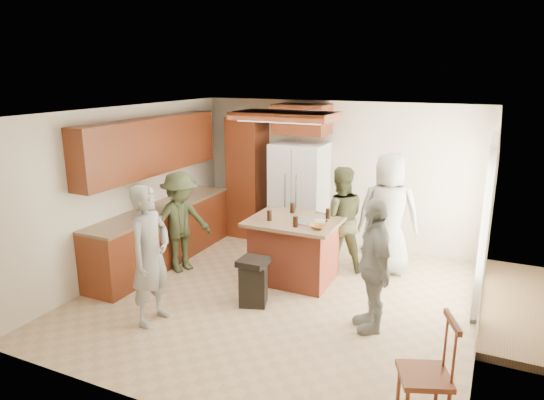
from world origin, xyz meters
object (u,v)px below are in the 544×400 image
at_px(refrigerator, 299,194).
at_px(kitchen_island, 294,249).
at_px(person_behind_right, 388,214).
at_px(person_front_left, 150,256).
at_px(person_side_right, 373,265).
at_px(person_counter, 181,222).
at_px(trash_bin, 253,281).
at_px(person_behind_left, 339,219).
at_px(spindle_chair, 427,376).

xyz_separation_m(refrigerator, kitchen_island, (0.52, -1.49, -0.43)).
bearing_deg(person_behind_right, person_front_left, 39.87).
distance_m(person_front_left, kitchen_island, 2.19).
distance_m(person_behind_right, person_side_right, 1.77).
distance_m(person_side_right, person_counter, 3.10).
height_order(person_behind_right, person_counter, person_behind_right).
distance_m(person_side_right, kitchen_island, 1.66).
height_order(kitchen_island, trash_bin, kitchen_island).
height_order(person_behind_left, kitchen_island, person_behind_left).
height_order(person_counter, trash_bin, person_counter).
xyz_separation_m(person_front_left, kitchen_island, (1.10, 1.86, -0.38)).
bearing_deg(person_counter, trash_bin, -84.88).
bearing_deg(spindle_chair, person_behind_right, 107.91).
relative_size(person_front_left, spindle_chair, 1.73).
bearing_deg(spindle_chair, refrigerator, 125.57).
xyz_separation_m(person_side_right, spindle_chair, (0.82, -1.39, -0.35)).
xyz_separation_m(person_counter, refrigerator, (1.18, 1.88, 0.13)).
bearing_deg(person_behind_left, person_counter, -0.84).
height_order(person_behind_left, spindle_chair, person_behind_left).
relative_size(refrigerator, trash_bin, 2.86).
relative_size(trash_bin, spindle_chair, 0.63).
distance_m(person_behind_left, person_side_right, 1.77).
distance_m(person_behind_right, kitchen_island, 1.51).
bearing_deg(person_behind_left, trash_bin, 40.87).
bearing_deg(refrigerator, trash_bin, -82.20).
xyz_separation_m(person_counter, trash_bin, (1.51, -0.54, -0.45)).
distance_m(person_behind_right, refrigerator, 1.80).
xyz_separation_m(person_behind_right, person_counter, (-2.86, -1.25, -0.15)).
height_order(person_behind_left, person_counter, person_behind_left).
relative_size(person_front_left, person_counter, 1.11).
bearing_deg(spindle_chair, trash_bin, 150.18).
relative_size(person_behind_left, spindle_chair, 1.64).
xyz_separation_m(kitchen_island, spindle_chair, (2.18, -2.29, -0.02)).
relative_size(person_front_left, person_side_right, 1.07).
height_order(person_front_left, refrigerator, refrigerator).
bearing_deg(person_front_left, refrigerator, -10.25).
relative_size(person_front_left, refrigerator, 0.95).
relative_size(person_behind_right, trash_bin, 2.94).
xyz_separation_m(person_behind_left, person_behind_right, (0.68, 0.22, 0.11)).
height_order(person_behind_left, refrigerator, refrigerator).
bearing_deg(person_counter, kitchen_island, -52.23).
bearing_deg(person_side_right, refrigerator, -170.99).
bearing_deg(spindle_chair, kitchen_island, 133.58).
distance_m(person_front_left, trash_bin, 1.40).
distance_m(person_behind_left, trash_bin, 1.78).
relative_size(person_behind_left, person_behind_right, 0.88).
relative_size(kitchen_island, spindle_chair, 1.29).
bearing_deg(person_front_left, person_behind_left, -32.78).
relative_size(person_behind_left, person_side_right, 1.01).
height_order(person_front_left, trash_bin, person_front_left).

